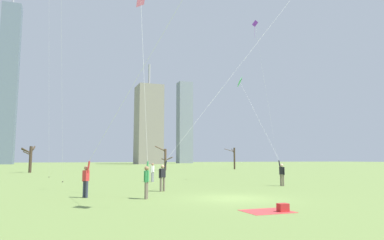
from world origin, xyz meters
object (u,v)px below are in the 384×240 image
kite_flyer_foreground_right_red (112,132)px  bare_tree_far_right_edge (234,157)px  picnic_spot (276,209)px  bare_tree_right_of_center (165,158)px  kite_flyer_midfield_center_yellow (193,135)px  bare_tree_leftmost (30,157)px  bystander_watching_nearby (152,171)px  distant_kite_high_overhead_purple (257,34)px  kite_flyer_midfield_right_pink (145,149)px  kite_flyer_far_back_green (274,156)px

kite_flyer_foreground_right_red → bare_tree_far_right_edge: (29.13, 42.39, -1.00)m
picnic_spot → bare_tree_right_of_center: bearing=78.6°
kite_flyer_midfield_center_yellow → picnic_spot: (-0.39, -9.81, -3.48)m
kite_flyer_foreground_right_red → picnic_spot: size_ratio=8.99×
bare_tree_far_right_edge → bare_tree_leftmost: bare_tree_far_right_edge is taller
bystander_watching_nearby → bare_tree_leftmost: size_ratio=0.41×
kite_flyer_foreground_right_red → bare_tree_right_of_center: (14.84, 41.25, -1.12)m
distant_kite_high_overhead_purple → picnic_spot: bearing=-120.9°
kite_flyer_midfield_right_pink → kite_flyer_foreground_right_red: (-1.76, -0.32, 0.78)m
kite_flyer_midfield_center_yellow → kite_flyer_midfield_right_pink: kite_flyer_midfield_center_yellow is taller
kite_flyer_foreground_right_red → bare_tree_leftmost: bearing=99.7°
bare_tree_far_right_edge → bare_tree_leftmost: (-35.66, -4.22, 0.01)m
distant_kite_high_overhead_purple → picnic_spot: 38.25m
kite_flyer_far_back_green → picnic_spot: (-7.70, -11.37, -2.13)m
distant_kite_high_overhead_purple → kite_flyer_midfield_center_yellow: bearing=-131.8°
distant_kite_high_overhead_purple → bare_tree_far_right_edge: (6.75, 19.95, -16.97)m
bystander_watching_nearby → picnic_spot: size_ratio=0.90×
distant_kite_high_overhead_purple → picnic_spot: (-17.02, -28.40, -19.16)m
bare_tree_far_right_edge → kite_flyer_far_back_green: bearing=-113.5°
kite_flyer_midfield_right_pink → bare_tree_leftmost: 38.75m
kite_flyer_midfield_center_yellow → kite_flyer_foreground_right_red: (-5.75, -3.86, -0.28)m
kite_flyer_midfield_center_yellow → bare_tree_leftmost: 36.47m
kite_flyer_foreground_right_red → picnic_spot: bearing=-48.0°
kite_flyer_midfield_center_yellow → kite_flyer_far_back_green: bearing=12.0°
bare_tree_right_of_center → bare_tree_far_right_edge: bare_tree_right_of_center is taller
picnic_spot → bare_tree_right_of_center: (9.49, 47.21, 2.08)m
kite_flyer_foreground_right_red → distant_kite_high_overhead_purple: bearing=45.1°
bare_tree_right_of_center → bare_tree_leftmost: (-21.37, -3.08, 0.12)m
kite_flyer_midfield_right_pink → picnic_spot: bearing=-60.2°
kite_flyer_foreground_right_red → bare_tree_right_of_center: 43.86m
kite_flyer_midfield_right_pink → bare_tree_right_of_center: 42.97m
kite_flyer_far_back_green → distant_kite_high_overhead_purple: 25.83m
bystander_watching_nearby → bare_tree_right_of_center: bare_tree_right_of_center is taller
kite_flyer_far_back_green → kite_flyer_midfield_center_yellow: bearing=-168.0°
bare_tree_far_right_edge → distant_kite_high_overhead_purple: bearing=-108.7°
kite_flyer_midfield_center_yellow → bare_tree_right_of_center: (9.09, 37.39, -1.40)m
kite_flyer_far_back_green → bare_tree_far_right_edge: size_ratio=2.36×
kite_flyer_midfield_center_yellow → distant_kite_high_overhead_purple: size_ratio=0.88×
distant_kite_high_overhead_purple → bare_tree_leftmost: bearing=151.5°
kite_flyer_foreground_right_red → bare_tree_far_right_edge: bearing=55.5°
bystander_watching_nearby → bare_tree_right_of_center: size_ratio=0.37×
bystander_watching_nearby → bare_tree_far_right_edge: bare_tree_far_right_edge is taller
distant_kite_high_overhead_purple → kite_flyer_far_back_green: bearing=-118.7°
kite_flyer_far_back_green → picnic_spot: 13.89m
kite_flyer_midfield_right_pink → kite_flyer_foreground_right_red: size_ratio=0.77×
bystander_watching_nearby → bare_tree_far_right_edge: size_ratio=0.39×
bare_tree_right_of_center → kite_flyer_midfield_right_pink: bearing=-107.7°
kite_flyer_midfield_right_pink → bare_tree_far_right_edge: 50.19m
kite_flyer_midfield_center_yellow → distant_kite_high_overhead_purple: (16.63, 18.58, 15.68)m
kite_flyer_midfield_center_yellow → bystander_watching_nearby: (-0.58, 8.26, -2.67)m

